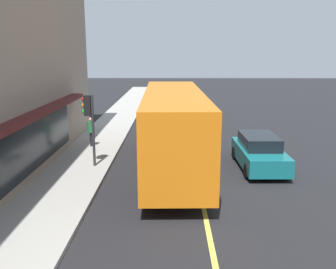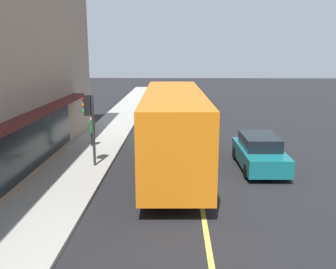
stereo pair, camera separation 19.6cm
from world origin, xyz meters
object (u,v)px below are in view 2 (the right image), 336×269
bus (174,126)px  car_teal (259,153)px  traffic_light (89,114)px  pedestrian_mid_block (92,129)px

bus → car_teal: size_ratio=2.59×
traffic_light → car_teal: (0.19, -7.63, -1.79)m
car_teal → pedestrian_mid_block: size_ratio=2.75×
car_teal → pedestrian_mid_block: pedestrian_mid_block is taller
car_teal → pedestrian_mid_block: bearing=68.1°
pedestrian_mid_block → bus: bearing=-128.2°
car_teal → pedestrian_mid_block: (3.36, 8.35, 0.35)m
car_teal → pedestrian_mid_block: 9.01m
traffic_light → car_teal: size_ratio=0.74×
pedestrian_mid_block → car_teal: bearing=-111.9°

